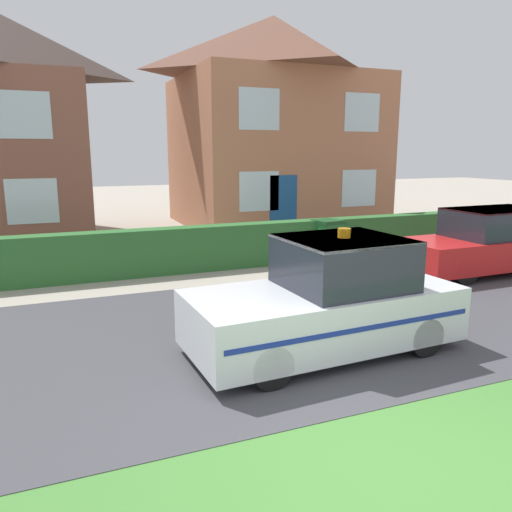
{
  "coord_description": "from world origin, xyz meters",
  "views": [
    {
      "loc": [
        -2.76,
        -3.49,
        2.89
      ],
      "look_at": [
        0.52,
        4.58,
        1.05
      ],
      "focal_mm": 35.0,
      "sensor_mm": 36.0,
      "label": 1
    }
  ],
  "objects": [
    {
      "name": "ground_plane",
      "position": [
        0.0,
        0.0,
        0.0
      ],
      "size": [
        80.0,
        80.0,
        0.0
      ],
      "primitive_type": "plane",
      "color": "#A89E8E"
    },
    {
      "name": "road_strip",
      "position": [
        0.0,
        3.7,
        0.01
      ],
      "size": [
        28.0,
        5.84,
        0.01
      ],
      "primitive_type": "cube",
      "color": "#424247",
      "rests_on": "ground"
    },
    {
      "name": "lawn_verge",
      "position": [
        0.0,
        -0.43,
        0.0
      ],
      "size": [
        28.0,
        2.42,
        0.01
      ],
      "primitive_type": "cube",
      "color": "#478438",
      "rests_on": "ground"
    },
    {
      "name": "garden_hedge",
      "position": [
        0.74,
        8.12,
        0.55
      ],
      "size": [
        14.8,
        0.51,
        1.1
      ],
      "primitive_type": "cube",
      "color": "#2D662D",
      "rests_on": "ground"
    },
    {
      "name": "police_car",
      "position": [
        0.82,
        2.55,
        0.75
      ],
      "size": [
        4.01,
        1.9,
        1.8
      ],
      "rotation": [
        0.0,
        0.0,
        3.19
      ],
      "color": "black",
      "rests_on": "road_strip"
    },
    {
      "name": "neighbour_car_near",
      "position": [
        6.95,
        5.33,
        0.74
      ],
      "size": [
        4.59,
        1.7,
        1.53
      ],
      "rotation": [
        0.0,
        0.0,
        3.15
      ],
      "color": "black",
      "rests_on": "road_strip"
    },
    {
      "name": "house_right",
      "position": [
        5.47,
        14.98,
        4.02
      ],
      "size": [
        7.37,
        6.8,
        7.89
      ],
      "color": "#A86B4C",
      "rests_on": "ground"
    },
    {
      "name": "wheelie_bin",
      "position": [
        3.87,
        7.84,
        0.56
      ],
      "size": [
        0.76,
        0.76,
        1.12
      ],
      "rotation": [
        0.0,
        0.0,
        0.18
      ],
      "color": "#23662D",
      "rests_on": "ground"
    }
  ]
}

